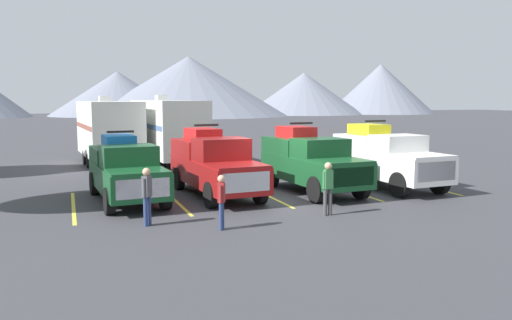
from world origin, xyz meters
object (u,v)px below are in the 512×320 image
at_px(camper_trailer_a, 109,129).
at_px(person_b, 147,193).
at_px(pickup_truck_d, 386,157).
at_px(pickup_truck_a, 125,169).
at_px(pickup_truck_c, 310,161).
at_px(person_c, 328,185).
at_px(camper_trailer_b, 167,128).
at_px(pickup_truck_b, 214,163).
at_px(person_a, 221,198).

bearing_deg(camper_trailer_a, person_b, -90.21).
distance_m(pickup_truck_d, camper_trailer_a, 15.16).
xyz_separation_m(pickup_truck_a, pickup_truck_d, (10.24, -0.70, 0.12)).
height_order(pickup_truck_c, person_c, pickup_truck_c).
bearing_deg(pickup_truck_c, person_c, -108.13).
bearing_deg(camper_trailer_b, camper_trailer_a, 167.08).
distance_m(camper_trailer_b, person_b, 14.33).
relative_size(pickup_truck_b, person_c, 3.56).
relative_size(pickup_truck_b, camper_trailer_b, 0.66).
relative_size(pickup_truck_a, person_a, 3.69).
distance_m(pickup_truck_c, camper_trailer_a, 13.08).
bearing_deg(camper_trailer_a, pickup_truck_c, -59.15).
distance_m(pickup_truck_b, camper_trailer_b, 9.96).
bearing_deg(person_b, person_a, -31.87).
relative_size(person_a, person_c, 0.92).
height_order(pickup_truck_d, person_c, pickup_truck_d).
bearing_deg(camper_trailer_a, pickup_truck_b, -74.25).
distance_m(pickup_truck_a, person_b, 4.00).
relative_size(pickup_truck_b, person_b, 3.55).
bearing_deg(camper_trailer_b, pickup_truck_c, -70.97).
xyz_separation_m(pickup_truck_d, camper_trailer_b, (-6.94, 10.65, 0.76)).
bearing_deg(pickup_truck_a, camper_trailer_b, 71.63).
distance_m(pickup_truck_b, pickup_truck_c, 3.74).
bearing_deg(pickup_truck_b, pickup_truck_d, -5.93).
relative_size(pickup_truck_a, pickup_truck_d, 1.03).
xyz_separation_m(pickup_truck_a, person_a, (2.04, -5.15, -0.24)).
bearing_deg(person_c, pickup_truck_d, 39.67).
bearing_deg(pickup_truck_a, camper_trailer_a, 88.76).
bearing_deg(camper_trailer_a, pickup_truck_a, -91.24).
xyz_separation_m(camper_trailer_a, person_b, (-0.05, -14.65, -1.02)).
distance_m(pickup_truck_a, pickup_truck_b, 3.23).
distance_m(pickup_truck_c, person_a, 6.72).
xyz_separation_m(pickup_truck_c, camper_trailer_a, (-6.69, 11.21, 0.76)).
relative_size(pickup_truck_c, camper_trailer_a, 0.66).
relative_size(pickup_truck_b, pickup_truck_d, 1.08).
relative_size(pickup_truck_b, person_a, 3.88).
xyz_separation_m(pickup_truck_a, person_c, (5.62, -4.54, -0.17)).
height_order(pickup_truck_a, person_b, pickup_truck_a).
xyz_separation_m(pickup_truck_d, camper_trailer_a, (-10.01, 11.36, 0.73)).
distance_m(person_b, person_c, 5.47).
relative_size(pickup_truck_a, person_c, 3.39).
height_order(person_a, person_c, person_c).
bearing_deg(pickup_truck_d, pickup_truck_c, 177.40).
bearing_deg(pickup_truck_b, person_b, -127.21).
bearing_deg(camper_trailer_b, person_a, -94.79).
distance_m(pickup_truck_d, person_b, 10.59).
bearing_deg(camper_trailer_b, person_c, -80.91).
height_order(pickup_truck_d, camper_trailer_a, camper_trailer_a).
height_order(pickup_truck_d, person_a, pickup_truck_d).
bearing_deg(camper_trailer_b, pickup_truck_a, -108.37).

